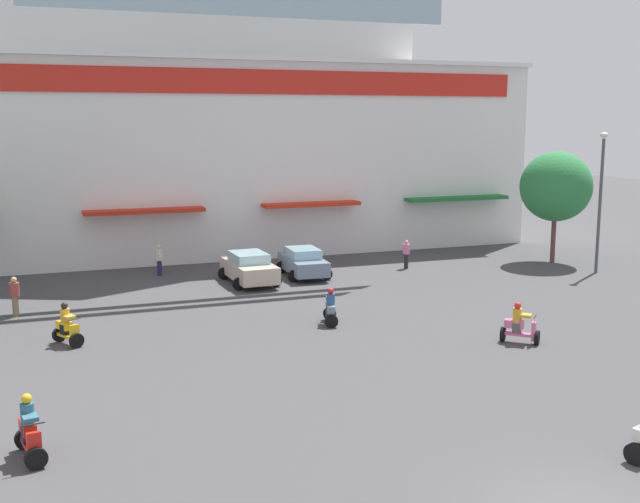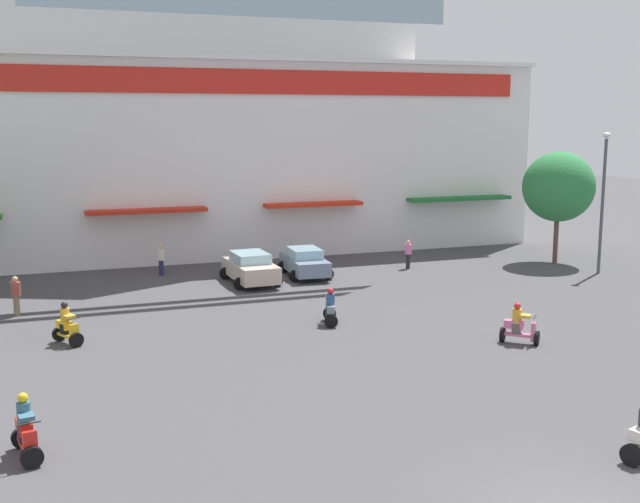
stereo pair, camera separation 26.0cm
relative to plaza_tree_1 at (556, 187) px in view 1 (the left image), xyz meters
name	(u,v)px [view 1 (the left image)]	position (x,y,z in m)	size (l,w,h in m)	color
ground_plane	(343,344)	(-16.76, -10.54, -4.20)	(128.00, 128.00, 0.00)	#454447
colonial_building	(202,89)	(-16.76, 12.55, 5.41)	(38.29, 16.72, 22.38)	white
plaza_tree_1	(556,187)	(0.00, 0.00, 0.00)	(3.86, 3.91, 6.11)	brown
parked_car_0	(249,268)	(-17.21, 0.48, -3.43)	(2.49, 4.28, 1.51)	beige
parked_car_1	(303,262)	(-14.22, 1.12, -3.47)	(2.42, 4.00, 1.45)	slate
scooter_rider_1	(331,309)	(-16.22, -7.91, -3.61)	(0.90, 1.44, 1.45)	black
scooter_rider_2	(67,328)	(-25.94, -7.29, -3.58)	(1.06, 1.40, 1.52)	black
scooter_rider_6	(29,433)	(-27.18, -16.75, -3.56)	(0.77, 1.51, 1.57)	black
scooter_rider_8	(520,326)	(-10.84, -12.64, -3.59)	(1.32, 1.30, 1.48)	black
pedestrian_0	(15,294)	(-27.72, -2.39, -3.29)	(0.55, 0.55, 1.62)	#806E50
pedestrian_1	(406,253)	(-8.40, 1.21, -3.35)	(0.37, 0.37, 1.52)	#252327
pedestrian_2	(159,258)	(-21.00, 3.81, -3.30)	(0.53, 0.53, 1.61)	#252451
streetlamp_near	(601,192)	(0.31, -3.21, -0.03)	(0.40, 0.40, 7.20)	#474C51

